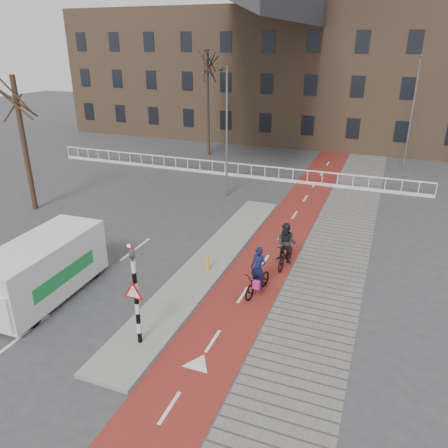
% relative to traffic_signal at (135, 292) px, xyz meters
% --- Properties ---
extents(ground, '(120.00, 120.00, 0.00)m').
position_rel_traffic_signal_xyz_m(ground, '(0.60, 2.02, -1.99)').
color(ground, '#38383A').
rests_on(ground, ground).
extents(bike_lane, '(2.50, 60.00, 0.01)m').
position_rel_traffic_signal_xyz_m(bike_lane, '(2.10, 12.02, -1.98)').
color(bike_lane, maroon).
rests_on(bike_lane, ground).
extents(sidewalk, '(3.00, 60.00, 0.01)m').
position_rel_traffic_signal_xyz_m(sidewalk, '(4.90, 12.02, -1.98)').
color(sidewalk, slate).
rests_on(sidewalk, ground).
extents(curb_island, '(1.80, 16.00, 0.12)m').
position_rel_traffic_signal_xyz_m(curb_island, '(-0.10, 6.02, -1.93)').
color(curb_island, gray).
rests_on(curb_island, ground).
extents(traffic_signal, '(0.80, 0.80, 3.68)m').
position_rel_traffic_signal_xyz_m(traffic_signal, '(0.00, 0.00, 0.00)').
color(traffic_signal, black).
rests_on(traffic_signal, curb_island).
extents(bollard, '(0.12, 0.12, 0.79)m').
position_rel_traffic_signal_xyz_m(bollard, '(0.16, 5.15, -1.47)').
color(bollard, '#DEBC0C').
rests_on(bollard, curb_island).
extents(cyclist_near, '(0.99, 1.94, 1.93)m').
position_rel_traffic_signal_xyz_m(cyclist_near, '(2.58, 4.36, -1.33)').
color(cyclist_near, black).
rests_on(cyclist_near, bike_lane).
extents(cyclist_far, '(0.89, 1.89, 1.99)m').
position_rel_traffic_signal_xyz_m(cyclist_far, '(3.05, 6.87, -1.16)').
color(cyclist_far, black).
rests_on(cyclist_far, bike_lane).
extents(van, '(2.27, 5.29, 2.25)m').
position_rel_traffic_signal_xyz_m(van, '(-4.89, 1.28, -0.81)').
color(van, silver).
rests_on(van, ground).
extents(railing, '(28.00, 0.10, 0.99)m').
position_rel_traffic_signal_xyz_m(railing, '(-4.40, 19.02, -1.68)').
color(railing, silver).
rests_on(railing, ground).
extents(townhouse_row, '(46.00, 10.00, 15.90)m').
position_rel_traffic_signal_xyz_m(townhouse_row, '(-2.40, 34.02, 5.82)').
color(townhouse_row, '#7F6047').
rests_on(townhouse_row, ground).
extents(tree_left, '(0.29, 0.29, 7.42)m').
position_rel_traffic_signal_xyz_m(tree_left, '(-12.22, 8.57, 1.72)').
color(tree_left, black).
rests_on(tree_left, ground).
extents(tree_mid, '(0.22, 0.22, 8.45)m').
position_rel_traffic_signal_xyz_m(tree_mid, '(-7.97, 24.43, 2.24)').
color(tree_mid, black).
rests_on(tree_mid, ground).
extents(streetlight_near, '(0.12, 0.12, 7.73)m').
position_rel_traffic_signal_xyz_m(streetlight_near, '(-2.66, 14.77, 1.88)').
color(streetlight_near, slate).
rests_on(streetlight_near, ground).
extents(streetlight_left, '(0.12, 0.12, 8.50)m').
position_rel_traffic_signal_xyz_m(streetlight_left, '(-8.44, 25.96, 2.26)').
color(streetlight_left, slate).
rests_on(streetlight_left, ground).
extents(streetlight_right, '(0.12, 0.12, 8.18)m').
position_rel_traffic_signal_xyz_m(streetlight_right, '(7.68, 25.07, 2.10)').
color(streetlight_right, slate).
rests_on(streetlight_right, ground).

